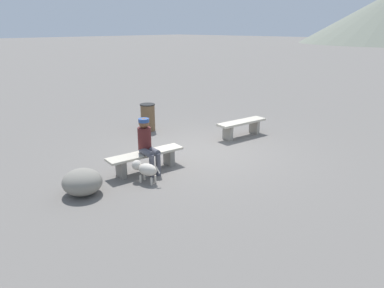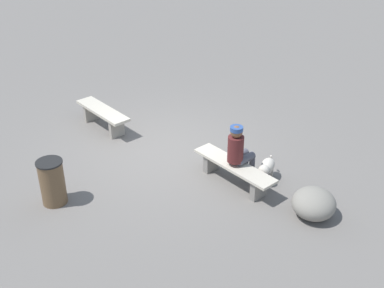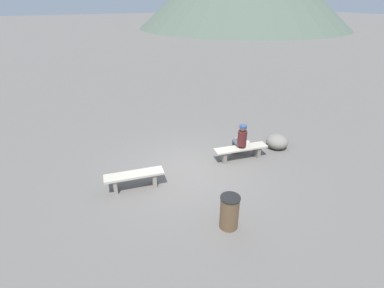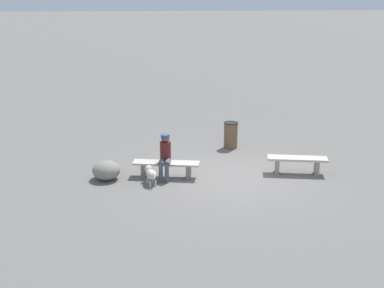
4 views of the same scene
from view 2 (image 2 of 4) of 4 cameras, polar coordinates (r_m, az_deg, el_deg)
The scene contains 7 objects.
ground at distance 10.26m, azimuth -3.30°, elevation -1.09°, with size 210.00×210.00×0.06m, color slate.
bench_left at distance 11.23m, azimuth -10.50°, elevation 3.47°, with size 1.69×0.70×0.48m.
bench_right at distance 9.09m, azimuth 4.99°, elevation -3.03°, with size 1.85×0.72×0.43m.
seated_person at distance 8.94m, azimuth 5.57°, elevation -0.68°, with size 0.37×0.61×1.23m.
dog at distance 9.27m, azimuth 8.82°, elevation -2.71°, with size 0.36×0.68×0.45m.
trash_bin at distance 8.84m, azimuth -16.20°, elevation -4.36°, with size 0.46×0.46×0.85m.
boulder at distance 8.53m, azimuth 14.20°, elevation -6.83°, with size 0.75×0.78×0.51m, color gray.
Camera 2 is at (5.93, -6.57, 5.17)m, focal length 45.10 mm.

